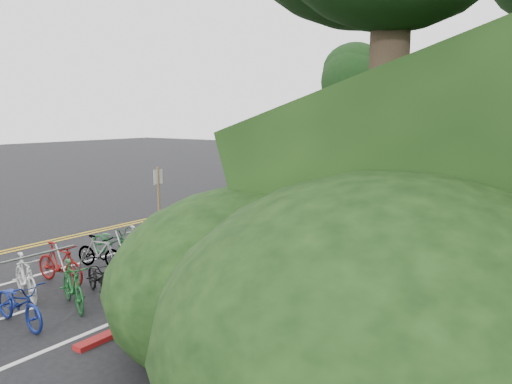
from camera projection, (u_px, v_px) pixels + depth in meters
ground at (14, 269)px, 13.95m from camera, size 120.00×120.00×0.00m
road_markings at (246, 214)px, 21.74m from camera, size 7.47×80.00×0.01m
red_curb at (373, 219)px, 20.38m from camera, size 0.25×28.00×0.10m
bike_rack_front at (20, 273)px, 10.85m from camera, size 1.16×2.70×1.20m
bike_racks_rest at (326, 191)px, 22.60m from camera, size 1.14×23.00×1.17m
signposts_rest at (292, 173)px, 24.69m from camera, size 0.08×18.40×2.50m
bike_front at (113, 241)px, 15.18m from camera, size 0.68×1.79×0.93m
bike_valet at (163, 247)px, 14.46m from camera, size 3.51×14.07×1.09m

